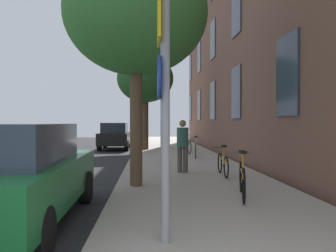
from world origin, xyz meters
The scene contains 15 objects.
ground_plane centered at (-2.40, 15.00, 0.00)m, with size 41.80×41.80×0.00m, color #332D28.
road_asphalt centered at (-4.50, 15.00, 0.01)m, with size 7.00×38.00×0.01m, color #232326.
sidewalk centered at (1.10, 15.00, 0.06)m, with size 4.20×38.00×0.12m, color #9E9389.
building_facade centered at (3.69, 14.50, 7.38)m, with size 0.56×27.00×14.73m.
sign_post centered at (-0.01, 2.76, 2.04)m, with size 0.16×0.60×3.36m.
traffic_light centered at (-0.44, 23.31, 2.44)m, with size 0.43×0.24×3.37m.
tree_near centered at (-0.50, 6.61, 4.27)m, with size 3.47×3.47×5.64m.
tree_far centered at (-0.38, 17.44, 4.13)m, with size 3.21×3.21×5.41m.
bicycle_0 centered at (1.71, 5.17, 0.50)m, with size 0.55×1.73×0.98m.
bicycle_1 centered at (1.95, 7.96, 0.47)m, with size 0.42×1.56×0.90m.
bicycle_2 centered at (1.86, 12.83, 0.49)m, with size 0.43×1.73×0.96m.
bicycle_3 centered at (1.71, 14.86, 0.49)m, with size 0.42×1.62×0.95m.
pedestrian_0 centered at (0.85, 8.62, 1.04)m, with size 0.47×0.47×1.61m.
car_0 centered at (-2.30, 3.92, 0.84)m, with size 1.85×4.40×1.62m.
car_1 centered at (-2.24, 18.85, 0.84)m, with size 1.77×3.98×1.62m.
Camera 1 is at (-0.20, -1.44, 1.65)m, focal length 35.29 mm.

